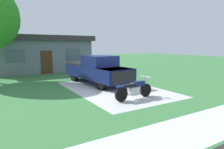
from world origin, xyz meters
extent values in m
plane|color=#39743D|center=(0.00, 0.00, 0.00)|extent=(80.00, 80.00, 0.00)
cube|color=beige|center=(0.00, 0.00, 0.00)|extent=(4.68, 7.35, 0.01)
cube|color=silver|center=(0.00, -6.00, 0.00)|extent=(36.00, 1.80, 0.01)
cylinder|color=black|center=(0.44, -2.28, 0.33)|extent=(0.67, 0.17, 0.66)
cylinder|color=black|center=(-1.11, -2.39, 0.33)|extent=(0.67, 0.17, 0.66)
cube|color=silver|center=(-0.36, -2.34, 0.42)|extent=(0.58, 0.30, 0.32)
cube|color=#141E51|center=(-0.01, -2.31, 0.72)|extent=(0.54, 0.30, 0.24)
cube|color=black|center=(-0.66, -2.36, 0.70)|extent=(0.62, 0.32, 0.12)
cube|color=#141E51|center=(-1.11, -2.39, 0.70)|extent=(0.49, 0.24, 0.08)
cylinder|color=silver|center=(0.44, -2.28, 0.70)|extent=(0.33, 0.08, 0.77)
cylinder|color=silver|center=(0.44, -2.28, 1.02)|extent=(0.09, 0.70, 0.04)
sphere|color=silver|center=(0.56, -2.27, 0.88)|extent=(0.16, 0.16, 0.16)
cylinder|color=black|center=(0.87, 0.36, 0.42)|extent=(0.38, 0.87, 0.84)
cylinder|color=black|center=(-0.76, 0.20, 0.42)|extent=(0.38, 0.87, 0.84)
cylinder|color=black|center=(0.52, 3.84, 0.42)|extent=(0.38, 0.87, 0.84)
cylinder|color=black|center=(-1.11, 3.68, 0.42)|extent=(0.38, 0.87, 0.84)
cube|color=#141E51|center=(-0.13, 2.07, 0.80)|extent=(2.55, 5.77, 0.80)
cube|color=#141E51|center=(0.06, 0.23, 1.10)|extent=(2.08, 2.08, 0.20)
cube|color=#141E51|center=(-0.09, 1.67, 1.55)|extent=(1.98, 2.07, 0.70)
cube|color=#3F4C56|center=(-0.01, 0.87, 1.45)|extent=(1.71, 0.33, 0.60)
cube|color=black|center=(-0.28, 3.61, 1.05)|extent=(2.13, 2.58, 0.50)
cube|color=black|center=(0.15, -0.70, 0.80)|extent=(1.70, 0.27, 0.64)
cube|color=slate|center=(-1.92, 11.10, 1.50)|extent=(9.00, 5.00, 3.00)
cube|color=#383333|center=(-1.92, 11.10, 3.25)|extent=(9.60, 5.60, 0.50)
cube|color=#4C2D19|center=(-1.92, 8.57, 1.05)|extent=(1.00, 0.08, 2.10)
cube|color=#4C5966|center=(-4.44, 8.57, 1.70)|extent=(1.40, 0.06, 1.10)
cube|color=#4C5966|center=(0.60, 8.57, 1.70)|extent=(1.40, 0.06, 1.10)
camera|label=1|loc=(-5.92, -9.57, 2.53)|focal=31.22mm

